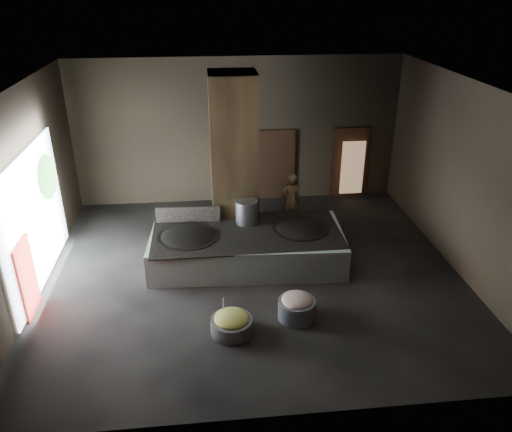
{
  "coord_description": "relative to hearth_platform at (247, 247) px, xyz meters",
  "views": [
    {
      "loc": [
        -1.04,
        -10.43,
        6.57
      ],
      "look_at": [
        0.14,
        0.56,
        1.25
      ],
      "focal_mm": 35.0,
      "sensor_mm": 36.0,
      "label": 1
    }
  ],
  "objects": [
    {
      "name": "left_wall",
      "position": [
        -4.95,
        -0.53,
        1.84
      ],
      "size": [
        0.1,
        9.0,
        4.5
      ],
      "primitive_type": "cube",
      "color": "black",
      "rests_on": "ground"
    },
    {
      "name": "wok_right",
      "position": [
        1.35,
        0.05,
        0.34
      ],
      "size": [
        1.4,
        1.4,
        0.39
      ],
      "primitive_type": "ellipsoid",
      "color": "black",
      "rests_on": "hearth_platform"
    },
    {
      "name": "platform_cap",
      "position": [
        0.0,
        0.0,
        0.4
      ],
      "size": [
        4.66,
        2.24,
        0.03
      ],
      "primitive_type": "cube",
      "color": "black",
      "rests_on": "hearth_platform"
    },
    {
      "name": "ceiling",
      "position": [
        0.1,
        -0.53,
        4.14
      ],
      "size": [
        10.0,
        9.0,
        0.1
      ],
      "primitive_type": "cube",
      "color": "black",
      "rests_on": "back_wall"
    },
    {
      "name": "doorway_far",
      "position": [
        3.7,
        3.92,
        0.69
      ],
      "size": [
        1.18,
        0.08,
        2.38
      ],
      "primitive_type": "cube",
      "color": "black",
      "rests_on": "ground"
    },
    {
      "name": "front_wall",
      "position": [
        0.1,
        -5.08,
        1.84
      ],
      "size": [
        10.0,
        0.1,
        4.5
      ],
      "primitive_type": "cube",
      "color": "black",
      "rests_on": "ground"
    },
    {
      "name": "back_wall",
      "position": [
        0.1,
        4.02,
        1.84
      ],
      "size": [
        10.0,
        0.1,
        4.5
      ],
      "primitive_type": "cube",
      "color": "black",
      "rests_on": "ground"
    },
    {
      "name": "splash_guard",
      "position": [
        -1.45,
        0.75,
        0.62
      ],
      "size": [
        1.66,
        0.16,
        0.41
      ],
      "primitive_type": "cube",
      "rotation": [
        0.0,
        0.0,
        -0.06
      ],
      "color": "black",
      "rests_on": "hearth_platform"
    },
    {
      "name": "hearth_platform",
      "position": [
        0.0,
        0.0,
        0.0
      ],
      "size": [
        4.88,
        2.54,
        0.83
      ],
      "primitive_type": "cube",
      "rotation": [
        0.0,
        0.0,
        -0.06
      ],
      "color": "#B4C8B5",
      "rests_on": "ground"
    },
    {
      "name": "veg_basin",
      "position": [
        -0.57,
        -2.79,
        -0.26
      ],
      "size": [
        1.14,
        1.14,
        0.32
      ],
      "primitive_type": "cylinder",
      "rotation": [
        0.0,
        0.0,
        0.42
      ],
      "color": "slate",
      "rests_on": "ground"
    },
    {
      "name": "doorway_far_glow",
      "position": [
        3.72,
        3.65,
        0.64
      ],
      "size": [
        0.74,
        0.04,
        1.75
      ],
      "primitive_type": "cube",
      "color": "#8C6647",
      "rests_on": "ground"
    },
    {
      "name": "wok_left",
      "position": [
        -1.45,
        -0.05,
        0.34
      ],
      "size": [
        1.5,
        1.5,
        0.41
      ],
      "primitive_type": "ellipsoid",
      "color": "black",
      "rests_on": "hearth_platform"
    },
    {
      "name": "meat_basin",
      "position": [
        0.83,
        -2.45,
        -0.2
      ],
      "size": [
        0.82,
        0.82,
        0.44
      ],
      "primitive_type": "cylinder",
      "rotation": [
        0.0,
        0.0,
        -0.03
      ],
      "color": "slate",
      "rests_on": "ground"
    },
    {
      "name": "ladle",
      "position": [
        -0.72,
        -2.64,
        0.14
      ],
      "size": [
        0.03,
        0.34,
        0.61
      ],
      "primitive_type": "cylinder",
      "rotation": [
        0.49,
        0.0,
        -0.01
      ],
      "color": "#A5A7AD",
      "rests_on": "veg_basin"
    },
    {
      "name": "cook",
      "position": [
        1.4,
        1.77,
        0.41
      ],
      "size": [
        0.67,
        0.5,
        1.65
      ],
      "primitive_type": "imported",
      "rotation": [
        0.0,
        0.0,
        3.34
      ],
      "color": "brown",
      "rests_on": "ground"
    },
    {
      "name": "wok_right_rim",
      "position": [
        1.35,
        0.05,
        0.41
      ],
      "size": [
        1.43,
        1.43,
        0.05
      ],
      "primitive_type": "cylinder",
      "color": "black",
      "rests_on": "hearth_platform"
    },
    {
      "name": "doorway_near",
      "position": [
        1.3,
        3.92,
        0.69
      ],
      "size": [
        1.18,
        0.08,
        2.38
      ],
      "primitive_type": "cube",
      "color": "black",
      "rests_on": "ground"
    },
    {
      "name": "tree_silhouette",
      "position": [
        -4.75,
        0.77,
        1.79
      ],
      "size": [
        0.28,
        1.1,
        1.1
      ],
      "primitive_type": "ellipsoid",
      "color": "#194714",
      "rests_on": "left_opening"
    },
    {
      "name": "wok_left_rim",
      "position": [
        -1.45,
        -0.05,
        0.41
      ],
      "size": [
        1.53,
        1.53,
        0.05
      ],
      "primitive_type": "cylinder",
      "color": "black",
      "rests_on": "hearth_platform"
    },
    {
      "name": "pillar",
      "position": [
        -0.2,
        1.37,
        1.84
      ],
      "size": [
        1.2,
        1.2,
        4.5
      ],
      "primitive_type": "cube",
      "color": "black",
      "rests_on": "ground"
    },
    {
      "name": "stock_pot",
      "position": [
        0.05,
        0.55,
        0.72
      ],
      "size": [
        0.58,
        0.58,
        0.62
      ],
      "primitive_type": "cylinder",
      "color": "#A5A7AD",
      "rests_on": "hearth_platform"
    },
    {
      "name": "doorway_near_glow",
      "position": [
        1.53,
        4.03,
        0.64
      ],
      "size": [
        0.81,
        0.04,
        1.91
      ],
      "primitive_type": "cube",
      "color": "#8C6647",
      "rests_on": "ground"
    },
    {
      "name": "right_wall",
      "position": [
        5.15,
        -0.53,
        1.84
      ],
      "size": [
        0.1,
        9.0,
        4.5
      ],
      "primitive_type": "cube",
      "color": "black",
      "rests_on": "ground"
    },
    {
      "name": "veg_fill",
      "position": [
        -0.57,
        -2.79,
        -0.06
      ],
      "size": [
        0.71,
        0.71,
        0.22
      ],
      "primitive_type": "ellipsoid",
      "color": "#84AB53",
      "rests_on": "veg_basin"
    },
    {
      "name": "pavilion_sliver",
      "position": [
        -4.78,
        -1.63,
        0.44
      ],
      "size": [
        0.05,
        0.9,
        1.7
      ],
      "primitive_type": "cube",
      "color": "maroon",
      "rests_on": "ground"
    },
    {
      "name": "left_opening",
      "position": [
        -4.85,
        -0.33,
        1.19
      ],
      "size": [
        0.04,
        4.2,
        3.1
      ],
      "primitive_type": "cube",
      "color": "white",
      "rests_on": "ground"
    },
    {
      "name": "meat_fill",
      "position": [
        0.83,
        -2.45,
        0.04
      ],
      "size": [
        0.66,
        0.66,
        0.25
      ],
      "primitive_type": "ellipsoid",
      "color": "#AA7166",
      "rests_on": "meat_basin"
    },
    {
      "name": "floor",
      "position": [
        0.1,
        -0.53,
        -0.46
      ],
      "size": [
        10.0,
        9.0,
        0.1
      ],
      "primitive_type": "cube",
      "color": "black",
      "rests_on": "ground"
    }
  ]
}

